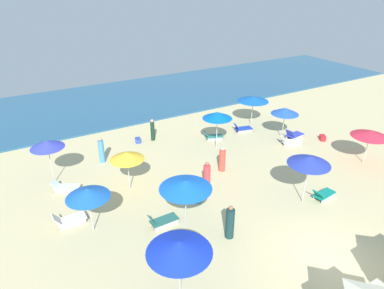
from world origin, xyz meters
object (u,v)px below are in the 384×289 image
at_px(lounge_chair_8_0, 69,220).
at_px(umbrella_6, 127,156).
at_px(umbrella_8, 88,193).
at_px(cooler_box_0, 138,140).
at_px(lounge_chair_0_0, 162,221).
at_px(umbrella_3, 253,99).
at_px(umbrella_0, 186,185).
at_px(lounge_chair_2_0, 213,136).
at_px(cooler_box_1, 323,138).
at_px(beachgoer_1, 207,176).
at_px(beachgoer_4, 230,223).
at_px(umbrella_9, 179,247).
at_px(lounge_chair_5_0, 65,187).
at_px(lounge_chair_4_0, 290,141).
at_px(lounge_chair_4_1, 294,135).
at_px(lounge_chair_3_0, 242,128).
at_px(beachgoer_5, 198,190).
at_px(beachgoer_3, 222,160).
at_px(umbrella_2, 217,115).
at_px(umbrella_5, 47,144).
at_px(lounge_chair_1_0, 323,195).
at_px(umbrella_4, 285,111).
at_px(beachgoer_0, 153,130).
at_px(beachgoer_2, 101,151).
at_px(umbrella_7, 370,134).

bearing_deg(lounge_chair_8_0, umbrella_6, -68.41).
bearing_deg(umbrella_8, cooler_box_0, 55.59).
height_order(umbrella_6, umbrella_8, umbrella_8).
relative_size(lounge_chair_0_0, umbrella_3, 0.59).
height_order(umbrella_0, lounge_chair_2_0, umbrella_0).
xyz_separation_m(lounge_chair_0_0, lounge_chair_2_0, (7.27, 6.79, -0.01)).
distance_m(umbrella_6, cooler_box_1, 14.36).
distance_m(beachgoer_1, beachgoer_4, 4.12).
xyz_separation_m(lounge_chair_0_0, umbrella_9, (-1.19, -4.00, 2.15)).
relative_size(lounge_chair_5_0, umbrella_9, 0.59).
bearing_deg(beachgoer_1, lounge_chair_8_0, 160.46).
height_order(lounge_chair_4_0, lounge_chair_5_0, lounge_chair_4_0).
xyz_separation_m(umbrella_3, lounge_chair_4_1, (1.00, -3.62, -1.83)).
distance_m(lounge_chair_3_0, beachgoer_5, 9.73).
height_order(umbrella_3, beachgoer_3, umbrella_3).
xyz_separation_m(umbrella_2, umbrella_5, (-10.45, 0.89, 0.05)).
distance_m(lounge_chair_1_0, umbrella_9, 9.83).
distance_m(beachgoer_1, beachgoer_3, 2.12).
distance_m(umbrella_9, cooler_box_0, 13.67).
relative_size(umbrella_0, umbrella_9, 0.99).
height_order(umbrella_4, umbrella_9, umbrella_9).
height_order(umbrella_6, beachgoer_0, umbrella_6).
height_order(lounge_chair_5_0, cooler_box_0, lounge_chair_5_0).
height_order(beachgoer_1, cooler_box_1, beachgoer_1).
xyz_separation_m(beachgoer_1, beachgoer_2, (-4.13, 5.76, 0.06)).
height_order(umbrella_9, beachgoer_0, umbrella_9).
bearing_deg(lounge_chair_2_0, umbrella_8, 138.33).
height_order(beachgoer_2, cooler_box_0, beachgoer_2).
distance_m(umbrella_2, lounge_chair_4_0, 5.62).
bearing_deg(umbrella_7, umbrella_0, 179.60).
bearing_deg(lounge_chair_5_0, beachgoer_5, -98.30).
relative_size(umbrella_4, lounge_chair_5_0, 1.49).
distance_m(lounge_chair_4_1, beachgoer_3, 7.23).
height_order(lounge_chair_3_0, beachgoer_5, beachgoer_5).
height_order(lounge_chair_0_0, cooler_box_0, lounge_chair_0_0).
height_order(lounge_chair_8_0, beachgoer_1, beachgoer_1).
distance_m(umbrella_5, umbrella_7, 18.78).
height_order(umbrella_2, umbrella_3, umbrella_2).
distance_m(umbrella_8, beachgoer_5, 5.51).
relative_size(lounge_chair_0_0, umbrella_8, 0.62).
bearing_deg(lounge_chair_3_0, lounge_chair_2_0, 103.69).
bearing_deg(lounge_chair_8_0, lounge_chair_0_0, -121.34).
relative_size(umbrella_0, cooler_box_1, 4.79).
xyz_separation_m(umbrella_2, lounge_chair_8_0, (-10.53, -3.32, -2.09)).
bearing_deg(beachgoer_5, beachgoer_4, 118.73).
xyz_separation_m(umbrella_4, lounge_chair_4_1, (0.68, -0.49, -1.81)).
bearing_deg(lounge_chair_3_0, lounge_chair_4_1, -126.62).
bearing_deg(lounge_chair_4_0, lounge_chair_0_0, 129.14).
bearing_deg(beachgoer_4, umbrella_9, 22.36).
bearing_deg(umbrella_2, beachgoer_3, -117.49).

